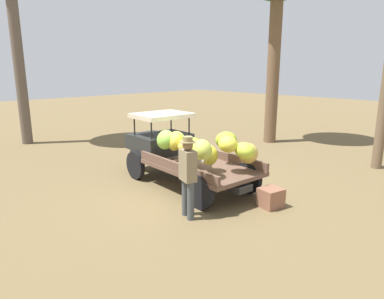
{
  "coord_description": "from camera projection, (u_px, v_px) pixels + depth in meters",
  "views": [
    {
      "loc": [
        -6.1,
        5.9,
        3.09
      ],
      "look_at": [
        0.16,
        -0.07,
        1.02
      ],
      "focal_mm": 32.0,
      "sensor_mm": 36.0,
      "label": 1
    }
  ],
  "objects": [
    {
      "name": "truck",
      "position": [
        182.0,
        150.0,
        9.18
      ],
      "size": [
        4.55,
        2.12,
        1.84
      ],
      "rotation": [
        0.0,
        0.0,
        -0.07
      ],
      "color": "#252727",
      "rests_on": "ground"
    },
    {
      "name": "ground_plane",
      "position": [
        194.0,
        189.0,
        8.97
      ],
      "size": [
        60.0,
        60.0,
        0.0
      ],
      "primitive_type": "plane",
      "color": "brown"
    },
    {
      "name": "farmer",
      "position": [
        188.0,
        172.0,
        7.05
      ],
      "size": [
        0.55,
        0.5,
        1.75
      ],
      "rotation": [
        0.0,
        0.0,
        -1.87
      ],
      "color": "#454A4E",
      "rests_on": "ground"
    },
    {
      "name": "wooden_crate",
      "position": [
        271.0,
        198.0,
        7.77
      ],
      "size": [
        0.53,
        0.56,
        0.44
      ],
      "primitive_type": "cube",
      "rotation": [
        0.0,
        0.0,
        2.95
      ],
      "color": "#8C5C43",
      "rests_on": "ground"
    }
  ]
}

